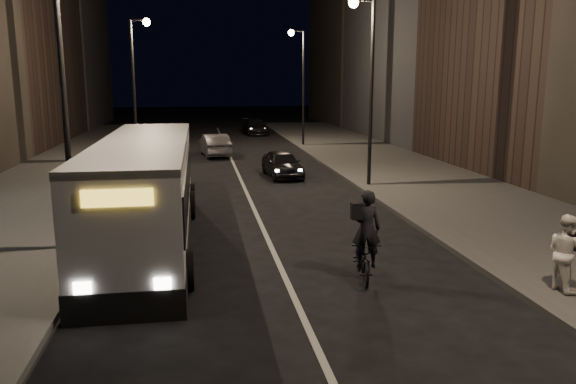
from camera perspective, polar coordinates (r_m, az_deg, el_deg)
name	(u,v)px	position (r m, az deg, el deg)	size (l,w,h in m)	color
ground	(291,291)	(13.29, 0.34, -10.07)	(180.00, 180.00, 0.00)	black
sidewalk_right	(413,177)	(28.65, 12.54, 1.52)	(7.00, 70.00, 0.16)	#3A3B38
sidewalk_left	(54,187)	(27.40, -22.67, 0.46)	(7.00, 70.00, 0.16)	#3A3B38
streetlight_right_mid	(366,67)	(25.31, 7.94, 12.43)	(1.20, 0.44, 8.12)	black
streetlight_right_far	(300,72)	(40.87, 1.21, 12.11)	(1.20, 0.44, 8.12)	black
streetlight_left_near	(71,60)	(16.53, -21.16, 12.38)	(1.20, 0.44, 8.12)	black
streetlight_left_far	(138,70)	(34.35, -15.03, 11.86)	(1.20, 0.44, 8.12)	black
city_bus	(146,187)	(17.16, -14.22, 0.46)	(2.79, 11.70, 3.14)	silver
cyclist_on_bicycle	(364,250)	(13.91, 7.73, -5.85)	(1.00, 2.08, 2.30)	black
pedestrian_woman	(566,253)	(14.12, 26.37, -5.53)	(0.86, 0.67, 1.77)	silver
car_near	(282,164)	(28.30, -0.59, 2.88)	(1.58, 3.92, 1.34)	black
car_mid	(215,145)	(36.35, -7.48, 4.76)	(1.51, 4.34, 1.43)	#3C3C3E
car_far	(255,127)	(50.52, -3.34, 6.65)	(1.93, 4.74, 1.38)	black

